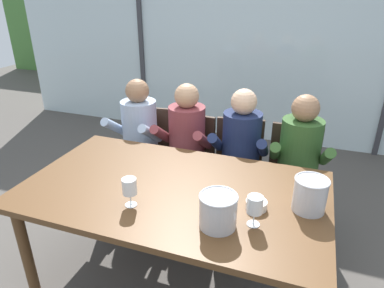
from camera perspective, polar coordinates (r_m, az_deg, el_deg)
ground at (r=3.40m, az=3.74°, el=-9.83°), size 14.00×14.00×0.00m
window_glass_panel at (r=4.55m, az=10.60°, el=16.41°), size 7.10×0.03×2.60m
window_mullion_left at (r=5.05m, az=-8.46°, el=17.31°), size 0.06×0.06×2.60m
hillside_vineyard at (r=8.14m, az=14.98°, el=17.02°), size 13.10×2.40×1.91m
dining_table at (r=2.22m, az=-3.06°, el=-8.86°), size 1.90×1.10×0.77m
chair_near_curtain at (r=3.36m, az=-7.43°, el=-0.45°), size 0.50×0.50×0.87m
chair_left_of_center at (r=3.16m, az=-0.55°, el=-1.87°), size 0.48×0.48×0.87m
chair_center at (r=3.08m, az=7.60°, el=-2.87°), size 0.49×0.49×0.87m
chair_right_of_center at (r=3.03m, az=16.24°, el=-4.15°), size 0.45×0.45×0.87m
person_pale_blue_shirt at (r=3.16m, az=-9.35°, el=1.26°), size 0.48×0.63×1.19m
person_maroon_top at (r=2.98m, az=-1.37°, el=0.07°), size 0.47×0.61×1.19m
person_navy_polo at (r=2.86m, az=7.87°, el=-1.30°), size 0.47×0.62×1.19m
person_olive_shirt at (r=2.81m, az=17.34°, el=-2.66°), size 0.49×0.63×1.19m
ice_bucket_primary at (r=2.03m, az=19.05°, el=-7.88°), size 0.19×0.19×0.20m
ice_bucket_secondary at (r=1.81m, az=4.36°, el=-10.93°), size 0.20×0.20×0.19m
tasting_bowl at (r=2.01m, az=10.65°, el=-9.90°), size 0.12×0.12×0.05m
wine_glass_by_left_taster at (r=1.83m, az=10.41°, el=-10.10°), size 0.08×0.08×0.17m
wine_glass_near_bucket at (r=1.98m, az=-10.36°, el=-7.03°), size 0.08×0.08×0.17m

